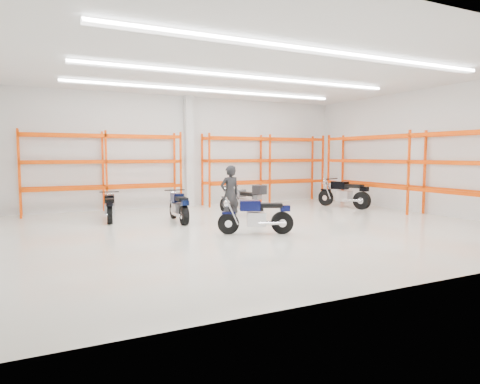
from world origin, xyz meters
name	(u,v)px	position (x,y,z in m)	size (l,w,h in m)	color
ground	(256,228)	(0.00, 0.00, 0.00)	(14.00, 14.00, 0.00)	silver
room_shell	(256,114)	(0.00, 0.03, 3.28)	(14.02, 12.02, 4.51)	white
motorcycle_main	(259,217)	(-0.40, -0.88, 0.47)	(1.92, 1.01, 1.00)	black
motorcycle_back_a	(110,208)	(-3.63, 3.17, 0.43)	(0.67, 1.86, 0.92)	black
motorcycle_back_b	(179,208)	(-1.69, 2.02, 0.46)	(0.67, 2.02, 0.99)	black
motorcycle_back_c	(244,201)	(0.75, 2.29, 0.53)	(0.97, 2.12, 1.11)	black
motorcycle_back_d	(346,194)	(5.47, 2.58, 0.54)	(1.00, 2.29, 1.16)	black
standing_man	(230,194)	(-0.31, 1.16, 0.90)	(0.66, 0.43, 1.80)	black
structural_column	(189,152)	(0.00, 5.82, 2.25)	(0.32, 0.32, 4.50)	white
pallet_racking_back_left	(104,164)	(-3.40, 5.48, 1.79)	(5.67, 0.87, 3.00)	#F33D00
pallet_racking_back_right	(265,163)	(3.40, 5.48, 1.79)	(5.67, 0.87, 3.00)	#F33D00
pallet_racking_side	(417,164)	(6.48, 0.00, 1.81)	(0.87, 9.07, 3.00)	#F33D00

